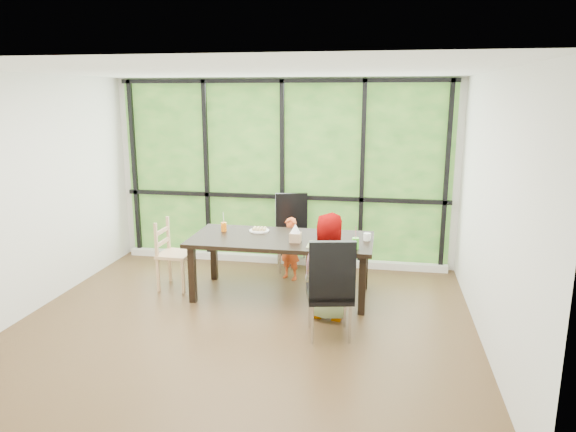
% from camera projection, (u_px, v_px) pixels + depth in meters
% --- Properties ---
extents(ground, '(5.00, 5.00, 0.00)m').
position_uv_depth(ground, '(245.00, 322.00, 5.82)').
color(ground, black).
rests_on(ground, ground).
extents(back_wall, '(5.00, 0.00, 5.00)m').
position_uv_depth(back_wall, '(283.00, 173.00, 7.67)').
color(back_wall, silver).
rests_on(back_wall, ground).
extents(foliage_backdrop, '(4.80, 0.02, 2.65)m').
position_uv_depth(foliage_backdrop, '(283.00, 173.00, 7.65)').
color(foliage_backdrop, '#29511E').
rests_on(foliage_backdrop, back_wall).
extents(window_mullions, '(4.80, 0.06, 2.65)m').
position_uv_depth(window_mullions, '(282.00, 173.00, 7.61)').
color(window_mullions, black).
rests_on(window_mullions, back_wall).
extents(window_sill, '(4.80, 0.12, 0.10)m').
position_uv_depth(window_sill, '(282.00, 259.00, 7.87)').
color(window_sill, silver).
rests_on(window_sill, ground).
extents(dining_table, '(2.23, 1.03, 0.75)m').
position_uv_depth(dining_table, '(282.00, 267.00, 6.53)').
color(dining_table, black).
rests_on(dining_table, ground).
extents(chair_window_leather, '(0.56, 0.56, 1.08)m').
position_uv_depth(chair_window_leather, '(292.00, 233.00, 7.47)').
color(chair_window_leather, black).
rests_on(chair_window_leather, ground).
extents(chair_interior_leather, '(0.54, 0.54, 1.08)m').
position_uv_depth(chair_interior_leather, '(330.00, 287.00, 5.39)').
color(chair_interior_leather, black).
rests_on(chair_interior_leather, ground).
extents(chair_end_beech, '(0.41, 0.43, 0.90)m').
position_uv_depth(chair_end_beech, '(175.00, 254.00, 6.78)').
color(chair_end_beech, tan).
rests_on(chair_end_beech, ground).
extents(child_toddler, '(0.37, 0.32, 0.86)m').
position_uv_depth(child_toddler, '(290.00, 249.00, 7.11)').
color(child_toddler, '#DF5120').
rests_on(child_toddler, ground).
extents(child_older, '(0.64, 0.47, 1.21)m').
position_uv_depth(child_older, '(330.00, 267.00, 5.81)').
color(child_older, slate).
rests_on(child_older, ground).
extents(placemat, '(0.42, 0.31, 0.01)m').
position_uv_depth(placemat, '(326.00, 245.00, 6.12)').
color(placemat, tan).
rests_on(placemat, dining_table).
extents(plate_far, '(0.26, 0.26, 0.02)m').
position_uv_depth(plate_far, '(259.00, 231.00, 6.74)').
color(plate_far, white).
rests_on(plate_far, dining_table).
extents(plate_near, '(0.24, 0.24, 0.01)m').
position_uv_depth(plate_near, '(329.00, 244.00, 6.13)').
color(plate_near, white).
rests_on(plate_near, dining_table).
extents(orange_cup, '(0.07, 0.07, 0.11)m').
position_uv_depth(orange_cup, '(224.00, 227.00, 6.74)').
color(orange_cup, orange).
rests_on(orange_cup, dining_table).
extents(green_cup, '(0.08, 0.08, 0.13)m').
position_uv_depth(green_cup, '(355.00, 243.00, 5.97)').
color(green_cup, '#4AD428').
rests_on(green_cup, dining_table).
extents(white_mug, '(0.09, 0.09, 0.09)m').
position_uv_depth(white_mug, '(367.00, 237.00, 6.31)').
color(white_mug, white).
rests_on(white_mug, dining_table).
extents(tissue_box, '(0.13, 0.13, 0.11)m').
position_uv_depth(tissue_box, '(295.00, 237.00, 6.25)').
color(tissue_box, tan).
rests_on(tissue_box, dining_table).
extents(crepe_rolls_far, '(0.20, 0.12, 0.04)m').
position_uv_depth(crepe_rolls_far, '(259.00, 229.00, 6.74)').
color(crepe_rolls_far, tan).
rests_on(crepe_rolls_far, plate_far).
extents(crepe_rolls_near, '(0.10, 0.12, 0.04)m').
position_uv_depth(crepe_rolls_near, '(329.00, 242.00, 6.13)').
color(crepe_rolls_near, tan).
rests_on(crepe_rolls_near, plate_near).
extents(straw_white, '(0.01, 0.04, 0.20)m').
position_uv_depth(straw_white, '(224.00, 219.00, 6.72)').
color(straw_white, white).
rests_on(straw_white, orange_cup).
extents(straw_pink, '(0.01, 0.04, 0.20)m').
position_uv_depth(straw_pink, '(356.00, 235.00, 5.94)').
color(straw_pink, pink).
rests_on(straw_pink, green_cup).
extents(tissue, '(0.12, 0.12, 0.11)m').
position_uv_depth(tissue, '(295.00, 228.00, 6.23)').
color(tissue, white).
rests_on(tissue, tissue_box).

